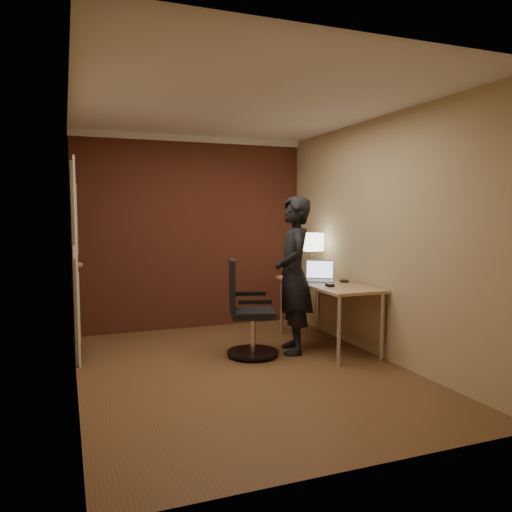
{
  "coord_description": "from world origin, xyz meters",
  "views": [
    {
      "loc": [
        -1.56,
        -4.43,
        1.51
      ],
      "look_at": [
        0.35,
        0.55,
        1.05
      ],
      "focal_mm": 35.0,
      "sensor_mm": 36.0,
      "label": 1
    }
  ],
  "objects_px": {
    "desk": "(333,293)",
    "person": "(294,275)",
    "office_chair": "(247,315)",
    "desk_lamp": "(312,243)",
    "mouse": "(330,285)",
    "laptop": "(319,275)",
    "wallet": "(344,281)"
  },
  "relations": [
    {
      "from": "desk",
      "to": "person",
      "type": "relative_size",
      "value": 0.89
    },
    {
      "from": "office_chair",
      "to": "person",
      "type": "relative_size",
      "value": 0.6
    },
    {
      "from": "desk",
      "to": "office_chair",
      "type": "bearing_deg",
      "value": -177.27
    },
    {
      "from": "office_chair",
      "to": "person",
      "type": "bearing_deg",
      "value": -1.85
    },
    {
      "from": "desk_lamp",
      "to": "mouse",
      "type": "height_order",
      "value": "desk_lamp"
    },
    {
      "from": "laptop",
      "to": "desk_lamp",
      "type": "bearing_deg",
      "value": 74.98
    },
    {
      "from": "desk_lamp",
      "to": "office_chair",
      "type": "relative_size",
      "value": 0.53
    },
    {
      "from": "desk",
      "to": "wallet",
      "type": "relative_size",
      "value": 13.64
    },
    {
      "from": "wallet",
      "to": "office_chair",
      "type": "distance_m",
      "value": 1.22
    },
    {
      "from": "laptop",
      "to": "person",
      "type": "distance_m",
      "value": 0.51
    },
    {
      "from": "desk_lamp",
      "to": "wallet",
      "type": "bearing_deg",
      "value": -80.78
    },
    {
      "from": "desk",
      "to": "laptop",
      "type": "bearing_deg",
      "value": 114.2
    },
    {
      "from": "mouse",
      "to": "wallet",
      "type": "relative_size",
      "value": 0.91
    },
    {
      "from": "desk_lamp",
      "to": "mouse",
      "type": "xyz_separation_m",
      "value": [
        -0.22,
        -0.85,
        -0.4
      ]
    },
    {
      "from": "person",
      "to": "mouse",
      "type": "bearing_deg",
      "value": 73.15
    },
    {
      "from": "mouse",
      "to": "person",
      "type": "xyz_separation_m",
      "value": [
        -0.33,
        0.21,
        0.1
      ]
    },
    {
      "from": "desk_lamp",
      "to": "person",
      "type": "relative_size",
      "value": 0.32
    },
    {
      "from": "office_chair",
      "to": "wallet",
      "type": "bearing_deg",
      "value": 0.84
    },
    {
      "from": "desk_lamp",
      "to": "person",
      "type": "height_order",
      "value": "person"
    },
    {
      "from": "desk_lamp",
      "to": "mouse",
      "type": "relative_size",
      "value": 5.35
    },
    {
      "from": "laptop",
      "to": "wallet",
      "type": "height_order",
      "value": "laptop"
    },
    {
      "from": "wallet",
      "to": "office_chair",
      "type": "bearing_deg",
      "value": -179.16
    },
    {
      "from": "laptop",
      "to": "wallet",
      "type": "xyz_separation_m",
      "value": [
        0.21,
        -0.21,
        -0.05
      ]
    },
    {
      "from": "laptop",
      "to": "wallet",
      "type": "distance_m",
      "value": 0.3
    },
    {
      "from": "wallet",
      "to": "desk",
      "type": "bearing_deg",
      "value": 165.19
    },
    {
      "from": "desk_lamp",
      "to": "mouse",
      "type": "bearing_deg",
      "value": -104.57
    },
    {
      "from": "laptop",
      "to": "mouse",
      "type": "height_order",
      "value": "laptop"
    },
    {
      "from": "office_chair",
      "to": "person",
      "type": "distance_m",
      "value": 0.66
    },
    {
      "from": "office_chair",
      "to": "person",
      "type": "height_order",
      "value": "person"
    },
    {
      "from": "desk",
      "to": "wallet",
      "type": "height_order",
      "value": "wallet"
    },
    {
      "from": "mouse",
      "to": "desk",
      "type": "bearing_deg",
      "value": 55.15
    },
    {
      "from": "desk",
      "to": "desk_lamp",
      "type": "distance_m",
      "value": 0.79
    }
  ]
}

